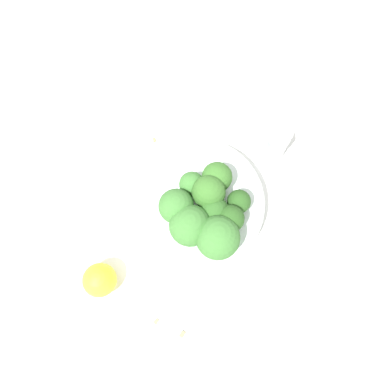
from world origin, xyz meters
The scene contains 16 objects.
ground_plane centered at (0.00, 0.00, 0.00)m, with size 3.00×3.00×0.00m, color white.
bowl centered at (0.00, 0.00, 0.03)m, with size 0.21×0.21×0.05m, color silver.
broccoli_floret_0 centered at (0.02, -0.01, 0.09)m, with size 0.05×0.05×0.06m.
broccoli_floret_1 centered at (0.00, -0.07, 0.09)m, with size 0.06×0.06×0.07m.
broccoli_floret_2 centered at (-0.02, -0.04, 0.09)m, with size 0.06×0.06×0.07m.
broccoli_floret_3 centered at (0.05, -0.04, 0.07)m, with size 0.03×0.03×0.04m.
broccoli_floret_4 centered at (0.01, 0.01, 0.08)m, with size 0.04×0.04×0.05m.
broccoli_floret_5 centered at (0.01, -0.04, 0.08)m, with size 0.04×0.04×0.05m.
broccoli_floret_6 centered at (0.03, -0.06, 0.08)m, with size 0.04×0.04×0.05m.
broccoli_floret_7 centered at (-0.03, -0.01, 0.09)m, with size 0.05×0.05×0.06m.
broccoli_floret_8 centered at (0.04, 0.01, 0.08)m, with size 0.04×0.04×0.05m.
pepper_shaker centered at (0.16, 0.03, 0.04)m, with size 0.04×0.04×0.08m.
lemon_wedge centered at (-0.17, -0.04, 0.02)m, with size 0.05×0.05×0.05m, color yellow.
almond_crumb_0 centered at (0.00, 0.14, 0.00)m, with size 0.01×0.00×0.01m, color tan.
almond_crumb_1 centered at (-0.10, -0.16, 0.00)m, with size 0.01×0.01×0.01m, color tan.
almond_crumb_2 centered at (-0.12, -0.12, 0.00)m, with size 0.01×0.00×0.01m, color tan.
Camera 1 is at (-0.08, -0.16, 0.56)m, focal length 35.00 mm.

